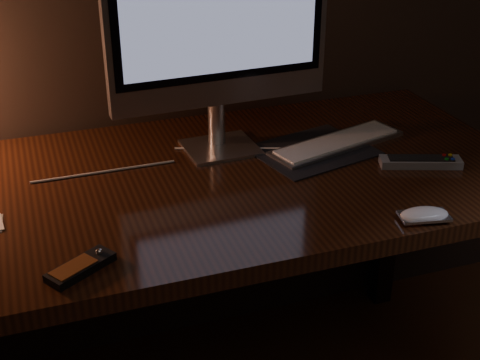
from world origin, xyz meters
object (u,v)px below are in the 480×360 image
object	(u,v)px
desk	(184,214)
keyboard	(337,143)
monitor	(219,16)
media_remote	(81,267)
mouse	(424,217)
tv_remote	(421,162)

from	to	relation	value
desk	keyboard	distance (m)	0.42
monitor	media_remote	world-z (taller)	monitor
mouse	media_remote	size ratio (longest dim) A/B	0.75
monitor	mouse	distance (m)	0.63
keyboard	tv_remote	xyz separation A→B (m)	(0.13, -0.17, 0.00)
monitor	media_remote	size ratio (longest dim) A/B	4.18
media_remote	tv_remote	xyz separation A→B (m)	(0.81, 0.18, 0.00)
desk	monitor	distance (m)	0.48
mouse	keyboard	bearing A→B (deg)	100.78
tv_remote	monitor	bearing A→B (deg)	169.75
media_remote	tv_remote	distance (m)	0.83
mouse	media_remote	distance (m)	0.68
mouse	tv_remote	bearing A→B (deg)	69.92
desk	media_remote	size ratio (longest dim) A/B	11.92
desk	keyboard	size ratio (longest dim) A/B	4.30
mouse	tv_remote	world-z (taller)	tv_remote
monitor	media_remote	xyz separation A→B (m)	(-0.40, -0.42, -0.32)
desk	mouse	world-z (taller)	mouse
monitor	tv_remote	world-z (taller)	monitor
desk	tv_remote	bearing A→B (deg)	-18.82
monitor	tv_remote	distance (m)	0.58
media_remote	mouse	bearing A→B (deg)	-36.47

